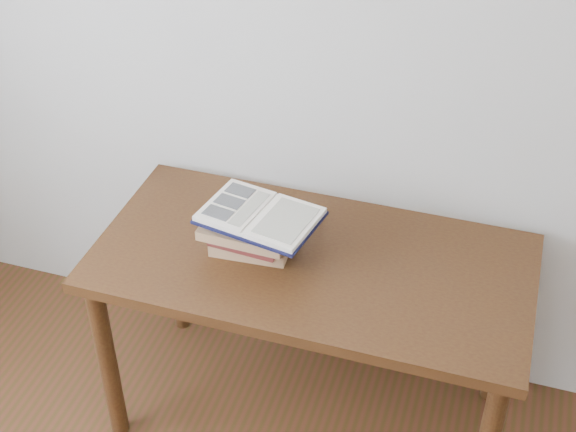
% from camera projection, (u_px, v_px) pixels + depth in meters
% --- Properties ---
extents(desk, '(1.30, 0.65, 0.70)m').
position_uv_depth(desk, '(311.00, 283.00, 2.44)').
color(desk, '#422A10').
rests_on(desk, ground).
extents(book_stack, '(0.27, 0.18, 0.13)m').
position_uv_depth(book_stack, '(250.00, 232.00, 2.38)').
color(book_stack, '#A47255').
rests_on(book_stack, desk).
extents(open_book, '(0.37, 0.28, 0.03)m').
position_uv_depth(open_book, '(260.00, 215.00, 2.31)').
color(open_book, black).
rests_on(open_book, book_stack).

